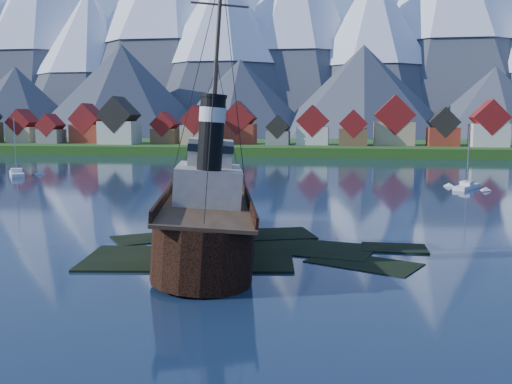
# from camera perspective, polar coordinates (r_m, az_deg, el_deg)

# --- Properties ---
(ground) EXTENTS (1400.00, 1400.00, 0.00)m
(ground) POSITION_cam_1_polar(r_m,az_deg,el_deg) (51.52, -2.87, -6.33)
(ground) COLOR #16263D
(ground) RESTS_ON ground
(shoal) EXTENTS (31.71, 21.24, 1.14)m
(shoal) POSITION_cam_1_polar(r_m,az_deg,el_deg) (53.33, -0.51, -6.24)
(shoal) COLOR black
(shoal) RESTS_ON ground
(shore_bank) EXTENTS (600.00, 80.00, 3.20)m
(shore_bank) POSITION_cam_1_polar(r_m,az_deg,el_deg) (219.53, 6.46, 4.12)
(shore_bank) COLOR #193F12
(shore_bank) RESTS_ON ground
(seawall) EXTENTS (600.00, 2.50, 2.00)m
(seawall) POSITION_cam_1_polar(r_m,az_deg,el_deg) (181.66, 5.88, 3.46)
(seawall) COLOR #3F3D38
(seawall) RESTS_ON ground
(town) EXTENTS (250.96, 16.69, 17.30)m
(town) POSITION_cam_1_polar(r_m,az_deg,el_deg) (205.83, -3.05, 6.45)
(town) COLOR maroon
(town) RESTS_ON ground
(mountains) EXTENTS (965.00, 340.00, 205.00)m
(mountains) POSITION_cam_1_polar(r_m,az_deg,el_deg) (535.91, 8.21, 15.55)
(mountains) COLOR #2D333D
(mountains) RESTS_ON ground
(tugboat_wreck) EXTENTS (7.53, 32.46, 25.73)m
(tugboat_wreck) POSITION_cam_1_polar(r_m,az_deg,el_deg) (54.26, -4.77, -2.18)
(tugboat_wreck) COLOR black
(tugboat_wreck) RESTS_ON ground
(sailboat_c) EXTENTS (7.78, 9.57, 12.84)m
(sailboat_c) POSITION_cam_1_polar(r_m,az_deg,el_deg) (133.01, -22.81, 1.64)
(sailboat_c) COLOR silver
(sailboat_c) RESTS_ON ground
(sailboat_d) EXTENTS (5.93, 8.22, 11.31)m
(sailboat_d) POSITION_cam_1_polar(r_m,az_deg,el_deg) (106.19, 20.32, 0.44)
(sailboat_d) COLOR silver
(sailboat_d) RESTS_ON ground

